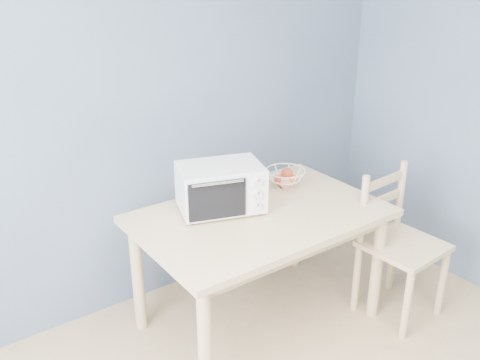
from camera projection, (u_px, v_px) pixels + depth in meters
room at (473, 301)px, 1.36m from camera, size 4.01×4.51×2.61m
dining_table at (260, 228)px, 3.08m from camera, size 1.40×0.90×0.75m
toaster_oven at (218, 188)px, 3.02m from camera, size 0.54×0.45×0.28m
fruit_basket at (285, 178)px, 3.36m from camera, size 0.28×0.28×0.13m
dining_chair at (397, 246)px, 3.28m from camera, size 0.46×0.46×0.93m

